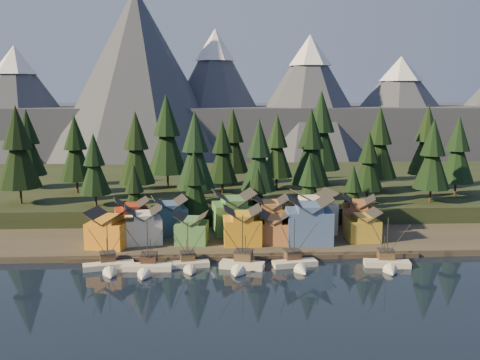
{
  "coord_description": "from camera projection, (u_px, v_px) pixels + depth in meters",
  "views": [
    {
      "loc": [
        -7.2,
        -101.19,
        37.27
      ],
      "look_at": [
        -0.31,
        30.0,
        15.91
      ],
      "focal_mm": 40.0,
      "sensor_mm": 36.0,
      "label": 1
    }
  ],
  "objects": [
    {
      "name": "house_front_1",
      "position": [
        143.0,
        224.0,
        129.04
      ],
      "size": [
        9.85,
        9.58,
        8.76
      ],
      "rotation": [
        0.0,
        0.0,
        0.19
      ],
      "color": "silver",
      "rests_on": "shore_strip"
    },
    {
      "name": "boat_4",
      "position": [
        297.0,
        258.0,
        115.23
      ],
      "size": [
        10.35,
        10.95,
        11.59
      ],
      "rotation": [
        0.0,
        0.0,
        0.18
      ],
      "color": "beige",
      "rests_on": "ground"
    },
    {
      "name": "tree_hill_10",
      "position": [
        321.0,
        133.0,
        182.7
      ],
      "size": [
        13.9,
        13.9,
        32.37
      ],
      "color": "#332319",
      "rests_on": "hillside"
    },
    {
      "name": "tree_hill_13",
      "position": [
        432.0,
        157.0,
        153.21
      ],
      "size": [
        10.45,
        10.45,
        24.34
      ],
      "color": "#332319",
      "rests_on": "hillside"
    },
    {
      "name": "house_back_3",
      "position": [
        270.0,
        213.0,
        138.08
      ],
      "size": [
        9.9,
        8.87,
        9.81
      ],
      "rotation": [
        0.0,
        0.0,
        -0.03
      ],
      "color": "#AC723D",
      "rests_on": "shore_strip"
    },
    {
      "name": "tree_hill_11",
      "position": [
        368.0,
        163.0,
        154.58
      ],
      "size": [
        8.84,
        8.84,
        20.58
      ],
      "color": "#332319",
      "rests_on": "hillside"
    },
    {
      "name": "hillside",
      "position": [
        232.0,
        189.0,
        194.33
      ],
      "size": [
        420.0,
        100.0,
        6.0
      ],
      "primitive_type": "cube",
      "color": "black",
      "rests_on": "ground"
    },
    {
      "name": "house_back_4",
      "position": [
        314.0,
        211.0,
        138.15
      ],
      "size": [
        11.61,
        11.29,
        10.91
      ],
      "rotation": [
        0.0,
        0.0,
        0.19
      ],
      "color": "beige",
      "rests_on": "shore_strip"
    },
    {
      "name": "tree_hill_4",
      "position": [
        167.0,
        137.0,
        175.18
      ],
      "size": [
        13.41,
        13.41,
        31.25
      ],
      "color": "#332319",
      "rests_on": "hillside"
    },
    {
      "name": "tree_hill_17",
      "position": [
        458.0,
        152.0,
        163.66
      ],
      "size": [
        10.6,
        10.6,
        24.68
      ],
      "color": "#332319",
      "rests_on": "hillside"
    },
    {
      "name": "house_front_2",
      "position": [
        192.0,
        227.0,
        128.82
      ],
      "size": [
        8.3,
        8.36,
        7.33
      ],
      "rotation": [
        0.0,
        0.0,
        -0.12
      ],
      "color": "#4A8548",
      "rests_on": "shore_strip"
    },
    {
      "name": "tree_hill_3",
      "position": [
        136.0,
        150.0,
        160.43
      ],
      "size": [
        11.24,
        11.24,
        26.2
      ],
      "color": "#332319",
      "rests_on": "hillside"
    },
    {
      "name": "tree_hill_5",
      "position": [
        195.0,
        153.0,
        151.46
      ],
      "size": [
        11.44,
        11.44,
        26.66
      ],
      "color": "#332319",
      "rests_on": "hillside"
    },
    {
      "name": "tree_shore_1",
      "position": [
        194.0,
        185.0,
        142.82
      ],
      "size": [
        9.02,
        9.02,
        21.01
      ],
      "color": "#332319",
      "rests_on": "shore_strip"
    },
    {
      "name": "tree_hill_16",
      "position": [
        28.0,
        145.0,
        176.18
      ],
      "size": [
        11.32,
        11.32,
        26.38
      ],
      "color": "#332319",
      "rests_on": "hillside"
    },
    {
      "name": "boat_1",
      "position": [
        147.0,
        262.0,
        112.56
      ],
      "size": [
        10.75,
        11.63,
        11.58
      ],
      "rotation": [
        0.0,
        0.0,
        -0.05
      ],
      "color": "silver",
      "rests_on": "ground"
    },
    {
      "name": "shore_strip",
      "position": [
        239.0,
        229.0,
        145.41
      ],
      "size": [
        400.0,
        50.0,
        1.5
      ],
      "primitive_type": "cube",
      "color": "#3A342A",
      "rests_on": "ground"
    },
    {
      "name": "tree_shore_4",
      "position": [
        353.0,
        192.0,
        145.42
      ],
      "size": [
        7.18,
        7.18,
        16.73
      ],
      "color": "#332319",
      "rests_on": "shore_strip"
    },
    {
      "name": "house_front_3",
      "position": [
        242.0,
        224.0,
        128.04
      ],
      "size": [
        9.02,
        8.61,
        8.99
      ],
      "rotation": [
        0.0,
        0.0,
        0.02
      ],
      "color": "gold",
      "rests_on": "shore_strip"
    },
    {
      "name": "house_front_4",
      "position": [
        275.0,
        226.0,
        129.21
      ],
      "size": [
        8.85,
        9.29,
        7.49
      ],
      "rotation": [
        0.0,
        0.0,
        -0.22
      ],
      "color": "brown",
      "rests_on": "shore_strip"
    },
    {
      "name": "house_back_5",
      "position": [
        358.0,
        212.0,
        140.37
      ],
      "size": [
        9.83,
        9.91,
        9.19
      ],
      "rotation": [
        0.0,
        0.0,
        -0.23
      ],
      "color": "brown",
      "rests_on": "shore_strip"
    },
    {
      "name": "ground",
      "position": [
        249.0,
        283.0,
        106.1
      ],
      "size": [
        500.0,
        500.0,
        0.0
      ],
      "primitive_type": "plane",
      "color": "black",
      "rests_on": "ground"
    },
    {
      "name": "boat_3",
      "position": [
        241.0,
        258.0,
        113.83
      ],
      "size": [
        10.26,
        10.96,
        12.87
      ],
      "rotation": [
        0.0,
        0.0,
        -0.26
      ],
      "color": "silver",
      "rests_on": "ground"
    },
    {
      "name": "tree_hill_14",
      "position": [
        427.0,
        142.0,
        176.98
      ],
      "size": [
        11.93,
        11.93,
        27.79
      ],
      "color": "#332319",
      "rests_on": "hillside"
    },
    {
      "name": "house_back_1",
      "position": [
        170.0,
        214.0,
        137.51
      ],
      "size": [
        10.1,
        10.18,
        9.42
      ],
      "rotation": [
        0.0,
        0.0,
        0.23
      ],
      "color": "#375582",
      "rests_on": "shore_strip"
    },
    {
      "name": "boat_2",
      "position": [
        189.0,
        259.0,
        114.82
      ],
      "size": [
        9.61,
        10.24,
        10.76
      ],
      "rotation": [
        0.0,
        0.0,
        0.14
      ],
      "color": "beige",
      "rests_on": "ground"
    },
    {
      "name": "tree_hill_9",
      "position": [
        311.0,
        150.0,
        158.11
      ],
      "size": [
        11.62,
        11.62,
        27.06
      ],
      "color": "#332319",
      "rests_on": "hillside"
    },
    {
      "name": "house_back_2",
      "position": [
        234.0,
        211.0,
        137.48
      ],
      "size": [
        11.48,
        10.74,
        11.04
      ],
      "rotation": [
        0.0,
        0.0,
        0.12
      ],
      "color": "#437C45",
      "rests_on": "shore_strip"
    },
    {
      "name": "tree_shore_0",
      "position": [
        134.0,
        193.0,
        142.31
      ],
      "size": [
        7.48,
        7.48,
        17.43
      ],
      "color": "#332319",
      "rests_on": "shore_strip"
    },
    {
      "name": "mountain_ridge",
      "position": [
        217.0,
        113.0,
        312.23
      ],
      "size": [
        560.0,
        190.0,
        90.0
      ],
      "color": "#4C5162",
      "rests_on": "ground"
    },
    {
      "name": "house_front_5",
      "position": [
        309.0,
        218.0,
        129.18
      ],
      "size": [
        11.17,
        10.24,
        11.28
      ],
      "rotation": [
        0.0,
        0.0,
        -0.04
      ],
      "color": "#3E5A92",
      "rests_on": "shore_strip"
    },
    {
      "name": "tree_shore_3",
      "position": [
        309.0,
        186.0,
        144.51
      ],
      "size": [
        8.59,
        8.59,
        20.01
      ],
      "color": "#332319",
      "rests_on": "shore_strip"
    },
    {
      "name": "tree_hill_7",
      "position": [
        259.0,
        158.0,
        150.62
      ],
      "size": [
        10.45,
        10.45,
        24.33
      ],
      "color": "#332319",
      "rests_on": "hillside"
    },
    {
      "name": "tree_hill_8",
      "position": [
        277.0,
        148.0,
        174.66
      ],
      "size": [
        10.61,
        10.61,
        24.73
      ],
      "color": "#332319",
      "rests_on": "hillside"
    },
    {
      "name": "tree_hill_6",
      "position": [
        222.0,
        154.0,
        166.97
      ],
      "size": [
        9.92,
        9.92,
        23.1
      ],
      "color": "#332319",
      "rests_on": "hillside"
    },
    {
      "name": "tree_hill_0",
      "position": [
        18.0,
        150.0,
        150.71
      ],
      "size": [
        12.09,
        12.09,
        28.17
      ],
      "color": "#332319",
      "rests_on": "hillside"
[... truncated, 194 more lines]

